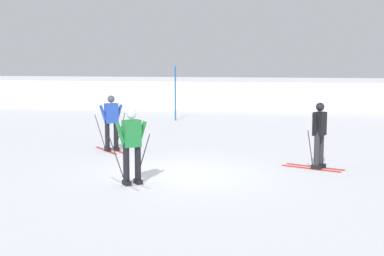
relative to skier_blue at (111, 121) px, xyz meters
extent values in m
plane|color=white|center=(2.75, -3.05, -0.92)|extent=(120.00, 120.00, 0.00)
cube|color=white|center=(2.75, 18.68, -0.16)|extent=(80.00, 7.90, 1.52)
cube|color=red|center=(-0.20, 0.02, -0.91)|extent=(1.09, 1.29, 0.02)
cube|color=red|center=(0.02, 0.20, -0.91)|extent=(1.09, 1.29, 0.02)
cube|color=black|center=(-0.10, -0.10, -0.85)|extent=(0.26, 0.28, 0.10)
cube|color=black|center=(0.11, 0.08, -0.85)|extent=(0.26, 0.28, 0.10)
cylinder|color=black|center=(-0.10, -0.10, -0.37)|extent=(0.14, 0.14, 0.85)
cylinder|color=black|center=(0.11, 0.08, -0.37)|extent=(0.14, 0.14, 0.85)
cube|color=#284CB7|center=(0.01, -0.01, 0.25)|extent=(0.45, 0.43, 0.60)
cylinder|color=#284CB7|center=(-0.20, -0.15, 0.24)|extent=(0.25, 0.23, 0.55)
cylinder|color=#284CB7|center=(0.19, 0.17, 0.24)|extent=(0.25, 0.23, 0.55)
sphere|color=#4C4C56|center=(0.01, -0.01, 0.68)|extent=(0.22, 0.22, 0.22)
cylinder|color=#38383D|center=(-0.30, -0.14, -0.35)|extent=(0.29, 0.25, 1.15)
cylinder|color=#38383D|center=(0.19, 0.27, -0.35)|extent=(0.29, 0.25, 1.15)
cube|color=silver|center=(1.73, -4.35, -0.91)|extent=(1.10, 1.28, 0.02)
cube|color=silver|center=(1.95, -4.17, -0.91)|extent=(1.10, 1.28, 0.02)
cube|color=black|center=(1.83, -4.47, -0.85)|extent=(0.26, 0.28, 0.10)
cube|color=black|center=(2.04, -4.29, -0.85)|extent=(0.26, 0.28, 0.10)
cylinder|color=black|center=(1.83, -4.47, -0.37)|extent=(0.14, 0.14, 0.85)
cylinder|color=black|center=(2.04, -4.29, -0.37)|extent=(0.14, 0.14, 0.85)
cube|color=#23843D|center=(1.94, -4.38, 0.25)|extent=(0.45, 0.43, 0.60)
cylinder|color=#23843D|center=(1.73, -4.52, 0.24)|extent=(0.25, 0.23, 0.55)
cylinder|color=#23843D|center=(2.12, -4.20, 0.24)|extent=(0.25, 0.23, 0.55)
sphere|color=silver|center=(1.94, -4.38, 0.68)|extent=(0.22, 0.22, 0.22)
cylinder|color=#38383D|center=(1.64, -4.50, -0.36)|extent=(0.32, 0.28, 1.12)
cylinder|color=#38383D|center=(2.10, -4.11, -0.36)|extent=(0.32, 0.28, 1.12)
cube|color=red|center=(5.92, -1.77, -0.91)|extent=(1.49, 0.75, 0.02)
cube|color=red|center=(6.04, -1.52, -0.91)|extent=(1.49, 0.75, 0.02)
cube|color=black|center=(6.06, -1.84, -0.85)|extent=(0.29, 0.22, 0.10)
cube|color=black|center=(6.18, -1.58, -0.85)|extent=(0.29, 0.22, 0.10)
cylinder|color=#2D2D33|center=(6.06, -1.84, -0.37)|extent=(0.14, 0.14, 0.85)
cylinder|color=#2D2D33|center=(6.18, -1.58, -0.37)|extent=(0.14, 0.14, 0.85)
cube|color=black|center=(6.12, -1.71, 0.25)|extent=(0.38, 0.45, 0.60)
cylinder|color=black|center=(5.99, -1.93, 0.24)|extent=(0.19, 0.27, 0.55)
cylinder|color=black|center=(6.20, -1.48, 0.24)|extent=(0.19, 0.27, 0.55)
sphere|color=black|center=(6.12, -1.71, 0.68)|extent=(0.22, 0.22, 0.22)
cylinder|color=#38383D|center=(5.90, -1.94, -0.40)|extent=(0.19, 0.38, 1.05)
cylinder|color=#38383D|center=(6.15, -1.40, -0.40)|extent=(0.19, 0.38, 1.05)
cylinder|color=#1E56AD|center=(0.14, 8.74, 0.32)|extent=(0.06, 0.06, 2.47)
camera|label=1|loc=(5.46, -16.25, 1.90)|focal=52.52mm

